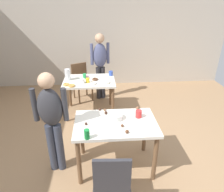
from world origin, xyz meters
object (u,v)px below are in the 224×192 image
at_px(chair_far_table, 81,79).
at_px(person_girl_near, 51,116).
at_px(soda_can, 87,134).
at_px(person_adult_far, 100,61).
at_px(chair_near_table, 112,180).
at_px(mixing_bowl, 115,116).
at_px(dining_table_near, 115,129).
at_px(dining_table_far, 89,85).
at_px(pitcher_far, 68,75).

relative_size(chair_far_table, person_girl_near, 0.59).
bearing_deg(soda_can, person_adult_far, 85.26).
height_order(chair_near_table, mixing_bowl, chair_near_table).
height_order(dining_table_near, chair_near_table, chair_near_table).
bearing_deg(mixing_bowl, person_girl_near, -174.02).
xyz_separation_m(dining_table_far, pitcher_far, (-0.43, 0.04, 0.23)).
bearing_deg(person_girl_near, chair_near_table, -45.41).
bearing_deg(soda_can, dining_table_far, 90.78).
height_order(chair_far_table, person_girl_near, person_girl_near).
height_order(person_adult_far, mixing_bowl, person_adult_far).
bearing_deg(pitcher_far, dining_table_far, -5.02).
xyz_separation_m(dining_table_far, chair_far_table, (-0.22, 0.74, -0.14)).
bearing_deg(mixing_bowl, dining_table_near, -91.36).
xyz_separation_m(chair_far_table, pitcher_far, (-0.21, -0.70, 0.37)).
relative_size(dining_table_far, soda_can, 8.54).
bearing_deg(pitcher_far, chair_far_table, 73.62).
xyz_separation_m(person_adult_far, pitcher_far, (-0.68, -0.67, -0.08)).
height_order(dining_table_near, person_girl_near, person_girl_near).
relative_size(chair_far_table, mixing_bowl, 4.24).
relative_size(dining_table_far, chair_near_table, 1.20).
bearing_deg(soda_can, chair_far_table, 95.32).
bearing_deg(mixing_bowl, chair_far_table, 105.35).
bearing_deg(mixing_bowl, pitcher_far, 117.85).
relative_size(dining_table_near, person_girl_near, 0.75).
height_order(mixing_bowl, soda_can, soda_can).
relative_size(person_girl_near, mixing_bowl, 7.16).
bearing_deg(pitcher_far, person_adult_far, 44.94).
xyz_separation_m(chair_near_table, pitcher_far, (-0.72, 2.39, 0.37)).
xyz_separation_m(person_adult_far, mixing_bowl, (0.15, -2.24, -0.16)).
height_order(dining_table_far, pitcher_far, pitcher_far).
bearing_deg(chair_far_table, chair_near_table, -80.56).
relative_size(dining_table_far, person_girl_near, 0.71).
distance_m(dining_table_far, chair_far_table, 0.78).
bearing_deg(person_adult_far, chair_far_table, 177.01).
bearing_deg(person_girl_near, dining_table_far, 74.77).
xyz_separation_m(chair_far_table, person_adult_far, (0.47, -0.02, 0.45)).
distance_m(dining_table_near, pitcher_far, 1.86).
xyz_separation_m(chair_near_table, chair_far_table, (-0.51, 3.09, 0.00)).
bearing_deg(chair_far_table, person_girl_near, -95.25).
bearing_deg(person_adult_far, chair_near_table, -89.18).
bearing_deg(mixing_bowl, soda_can, -131.61).
bearing_deg(dining_table_near, soda_can, -138.35).
height_order(dining_table_far, chair_near_table, chair_near_table).
height_order(dining_table_far, mixing_bowl, mixing_bowl).
distance_m(dining_table_near, chair_near_table, 0.76).
distance_m(dining_table_far, person_adult_far, 0.81).
relative_size(dining_table_far, pitcher_far, 4.51).
relative_size(dining_table_far, person_adult_far, 0.66).
distance_m(soda_can, pitcher_far, 2.03).
distance_m(chair_near_table, soda_can, 0.58).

